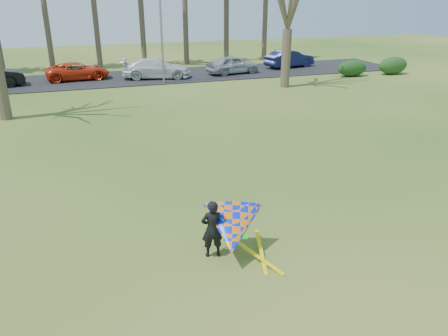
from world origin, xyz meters
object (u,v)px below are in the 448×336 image
object	(u,v)px
car_5	(289,59)
kite_flyer	(230,228)
car_2	(78,71)
car_4	(233,64)
car_3	(156,68)
streetlight	(163,21)

from	to	relation	value
car_5	kite_flyer	bearing A→B (deg)	137.52
car_2	kite_flyer	distance (m)	26.80
car_2	car_4	world-z (taller)	car_4
car_4	kite_flyer	distance (m)	26.94
car_3	car_5	distance (m)	12.41
car_3	car_5	size ratio (longest dim) A/B	1.14
car_4	kite_flyer	xyz separation A→B (m)	(-9.11, -25.36, 0.04)
car_4	car_5	size ratio (longest dim) A/B	0.95
car_4	car_2	bearing A→B (deg)	74.56
car_2	streetlight	bearing A→B (deg)	-123.38
car_5	car_2	bearing A→B (deg)	77.58
car_2	car_3	world-z (taller)	car_3
car_2	car_3	bearing A→B (deg)	-107.50
car_4	car_5	world-z (taller)	car_5
car_3	kite_flyer	distance (m)	25.48
car_3	kite_flyer	size ratio (longest dim) A/B	2.19
streetlight	car_4	distance (m)	7.34
streetlight	car_5	bearing A→B (deg)	16.65
car_2	kite_flyer	world-z (taller)	kite_flyer
car_5	car_3	bearing A→B (deg)	83.90
kite_flyer	car_2	bearing A→B (deg)	96.62
car_2	car_5	world-z (taller)	car_5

